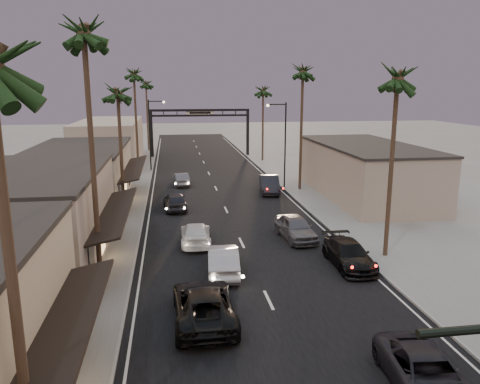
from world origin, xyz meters
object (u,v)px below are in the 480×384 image
object	(u,v)px
arch	(200,120)
curbside_near	(427,374)
streetlight_right	(283,138)
palm_rb	(303,68)
palm_lc	(117,88)
palm_ld	(134,70)
curbside_black	(349,254)
palm_rc	(263,88)
palm_far	(146,81)
streetlight_left	(152,129)
palm_ra	(398,71)
oncoming_silver	(223,260)
palm_lb	(83,26)
oncoming_pickup	(204,304)

from	to	relation	value
arch	curbside_near	world-z (taller)	arch
streetlight_right	palm_rb	xyz separation A→B (m)	(1.68, -1.00, 7.09)
palm_lc	palm_ld	world-z (taller)	palm_ld
curbside_black	palm_rb	bearing A→B (deg)	82.65
palm_rc	palm_far	xyz separation A→B (m)	(-16.90, 14.00, 0.97)
streetlight_right	streetlight_left	bearing A→B (deg)	136.79
palm_ra	oncoming_silver	distance (m)	14.97
arch	palm_lc	size ratio (longest dim) A/B	1.25
palm_ld	palm_far	size ratio (longest dim) A/B	1.08
palm_lb	palm_far	bearing A→B (deg)	89.69
palm_far	palm_lb	bearing A→B (deg)	-90.31
streetlight_right	palm_ra	size ratio (longest dim) A/B	0.68
streetlight_right	curbside_near	world-z (taller)	streetlight_right
arch	streetlight_right	size ratio (longest dim) A/B	1.69
palm_far	palm_ra	bearing A→B (deg)	-72.62
palm_lc	palm_rc	size ratio (longest dim) A/B	1.00
palm_lc	palm_rb	distance (m)	19.07
arch	palm_rc	world-z (taller)	palm_rc
streetlight_left	palm_ra	size ratio (longest dim) A/B	0.68
palm_ra	curbside_near	size ratio (longest dim) A/B	2.55
palm_lc	curbside_black	distance (m)	21.74
palm_ra	palm_far	distance (m)	56.58
streetlight_right	palm_ld	world-z (taller)	palm_ld
palm_far	oncoming_pickup	xyz separation A→B (m)	(4.91, -60.64, -10.63)
curbside_near	palm_far	bearing A→B (deg)	105.80
curbside_near	palm_lc	bearing A→B (deg)	122.09
palm_lc	palm_far	world-z (taller)	palm_far
arch	palm_rb	distance (m)	28.24
palm_lc	curbside_near	bearing A→B (deg)	-63.37
palm_rc	palm_far	world-z (taller)	palm_far
arch	palm_far	xyz separation A→B (m)	(-8.30, 8.00, 5.91)
palm_rc	curbside_black	xyz separation A→B (m)	(-2.90, -41.18, -9.72)
palm_rb	palm_rc	xyz separation A→B (m)	(0.00, 20.00, -1.95)
curbside_near	palm_rc	bearing A→B (deg)	90.42
palm_rb	palm_far	bearing A→B (deg)	116.43
palm_ra	oncoming_silver	world-z (taller)	palm_ra
palm_lc	palm_ra	distance (m)	20.99
palm_far	curbside_near	bearing A→B (deg)	-79.65
palm_lc	palm_ra	size ratio (longest dim) A/B	0.92
palm_lb	oncoming_pickup	xyz separation A→B (m)	(5.21, -4.64, -12.57)
palm_lc	oncoming_pickup	xyz separation A→B (m)	(5.21, -18.64, -9.65)
palm_lc	palm_ld	xyz separation A→B (m)	(0.00, 19.00, 1.95)
arch	palm_ld	xyz separation A→B (m)	(-8.60, -15.00, 6.88)
arch	palm_ra	distance (m)	47.17
palm_ld	palm_rc	xyz separation A→B (m)	(17.20, 9.00, -1.95)
palm_lb	streetlight_right	bearing A→B (deg)	55.99
streetlight_left	palm_lb	world-z (taller)	palm_lb
oncoming_pickup	palm_lb	bearing A→B (deg)	-42.10
streetlight_left	palm_far	world-z (taller)	palm_far
streetlight_right	curbside_near	size ratio (longest dim) A/B	1.74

